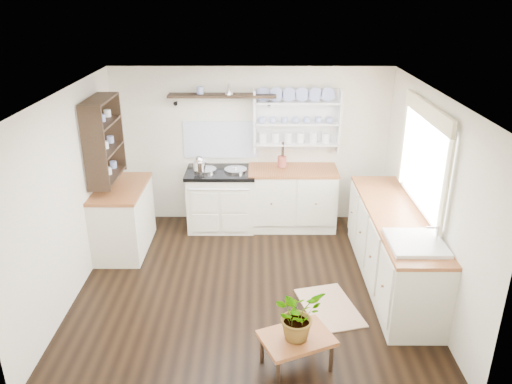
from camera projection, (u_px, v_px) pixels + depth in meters
floor at (250, 284)px, 6.00m from camera, size 4.00×3.80×0.01m
wall_back at (251, 146)px, 7.32m from camera, size 4.00×0.02×2.30m
wall_right at (428, 197)px, 5.55m from camera, size 0.02×3.80×2.30m
wall_left at (70, 196)px, 5.57m from camera, size 0.02×3.80×2.30m
ceiling at (248, 94)px, 5.12m from camera, size 4.00×3.80×0.01m
window at (424, 157)px, 5.53m from camera, size 0.08×1.55×1.22m
aga_cooker at (221, 199)px, 7.28m from camera, size 0.99×0.69×0.91m
back_cabinets at (292, 197)px, 7.30m from camera, size 1.27×0.63×0.90m
right_cabinets at (393, 247)px, 5.91m from camera, size 0.62×2.43×0.90m
belfast_sink at (414, 253)px, 5.09m from camera, size 0.55×0.60×0.45m
left_cabinets at (123, 217)px, 6.66m from camera, size 0.62×1.13×0.90m
plate_rack at (297, 120)px, 7.13m from camera, size 1.20×0.22×0.90m
high_shelf at (222, 96)px, 6.92m from camera, size 1.50×0.29×0.16m
left_shelving at (104, 139)px, 6.25m from camera, size 0.28×0.80×1.05m
kettle at (199, 163)px, 6.95m from camera, size 0.17×0.17×0.21m
utensil_crock at (282, 161)px, 7.18m from camera, size 0.13×0.13×0.15m
center_table at (297, 340)px, 4.59m from camera, size 0.77×0.67×0.35m
potted_plant at (298, 315)px, 4.48m from camera, size 0.58×0.57×0.48m
floor_rug at (329, 307)px, 5.55m from camera, size 0.75×0.96×0.02m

